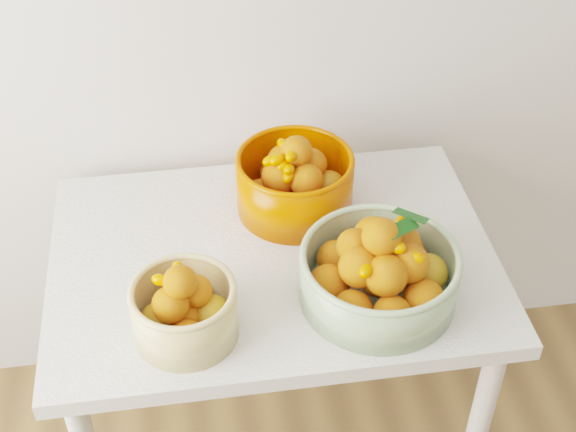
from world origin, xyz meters
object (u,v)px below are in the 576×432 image
object	(u,v)px
table	(273,284)
bowl_orange	(295,181)
bowl_cream	(184,309)
bowl_green	(380,272)

from	to	relation	value
table	bowl_orange	distance (m)	0.25
table	bowl_cream	size ratio (longest dim) A/B	3.76
bowl_cream	bowl_green	bearing A→B (deg)	5.78
bowl_cream	bowl_orange	world-z (taller)	bowl_orange
table	bowl_orange	world-z (taller)	bowl_orange
bowl_green	bowl_orange	xyz separation A→B (m)	(-0.13, 0.32, 0.01)
table	bowl_orange	size ratio (longest dim) A/B	2.89
table	bowl_green	world-z (taller)	bowl_green
bowl_orange	bowl_green	bearing A→B (deg)	-68.31
table	bowl_orange	xyz separation A→B (m)	(0.07, 0.15, 0.18)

